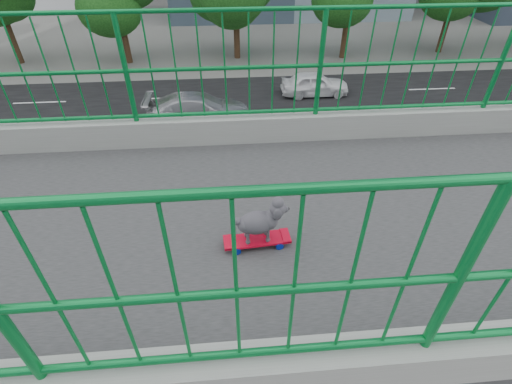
{
  "coord_description": "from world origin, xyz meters",
  "views": [
    {
      "loc": [
        2.39,
        3.0,
        9.17
      ],
      "look_at": [
        -0.38,
        3.24,
        7.01
      ],
      "focal_mm": 25.86,
      "sensor_mm": 36.0,
      "label": 1
    }
  ],
  "objects_px": {
    "car_2": "(380,134)",
    "car_4": "(315,84)",
    "poodle": "(260,220)",
    "car_5": "(479,225)",
    "skateboard": "(257,240)",
    "car_3": "(199,109)"
  },
  "relations": [
    {
      "from": "car_5",
      "to": "poodle",
      "type": "bearing_deg",
      "value": -51.77
    },
    {
      "from": "skateboard",
      "to": "car_4",
      "type": "height_order",
      "value": "skateboard"
    },
    {
      "from": "car_4",
      "to": "skateboard",
      "type": "bearing_deg",
      "value": 164.83
    },
    {
      "from": "car_2",
      "to": "car_4",
      "type": "relative_size",
      "value": 1.22
    },
    {
      "from": "skateboard",
      "to": "car_5",
      "type": "bearing_deg",
      "value": 123.71
    },
    {
      "from": "car_3",
      "to": "poodle",
      "type": "bearing_deg",
      "value": -174.02
    },
    {
      "from": "car_2",
      "to": "car_3",
      "type": "distance_m",
      "value": 9.14
    },
    {
      "from": "poodle",
      "to": "car_3",
      "type": "bearing_deg",
      "value": -178.47
    },
    {
      "from": "poodle",
      "to": "car_5",
      "type": "distance_m",
      "value": 12.12
    },
    {
      "from": "poodle",
      "to": "car_5",
      "type": "relative_size",
      "value": 0.1
    },
    {
      "from": "car_2",
      "to": "car_3",
      "type": "relative_size",
      "value": 0.9
    },
    {
      "from": "skateboard",
      "to": "car_3",
      "type": "bearing_deg",
      "value": -178.55
    },
    {
      "from": "poodle",
      "to": "car_2",
      "type": "height_order",
      "value": "poodle"
    },
    {
      "from": "skateboard",
      "to": "poodle",
      "type": "height_order",
      "value": "poodle"
    },
    {
      "from": "car_2",
      "to": "car_4",
      "type": "bearing_deg",
      "value": 15.14
    },
    {
      "from": "car_5",
      "to": "skateboard",
      "type": "bearing_deg",
      "value": -51.84
    },
    {
      "from": "poodle",
      "to": "car_5",
      "type": "bearing_deg",
      "value": 123.78
    },
    {
      "from": "poodle",
      "to": "car_4",
      "type": "relative_size",
      "value": 0.11
    },
    {
      "from": "skateboard",
      "to": "car_4",
      "type": "xyz_separation_m",
      "value": [
        -19.11,
        5.18,
        -6.37
      ]
    },
    {
      "from": "poodle",
      "to": "car_3",
      "type": "xyz_separation_m",
      "value": [
        -15.91,
        -1.67,
        -6.47
      ]
    },
    {
      "from": "poodle",
      "to": "car_4",
      "type": "bearing_deg",
      "value": 160.44
    },
    {
      "from": "car_4",
      "to": "car_5",
      "type": "bearing_deg",
      "value": -167.47
    }
  ]
}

